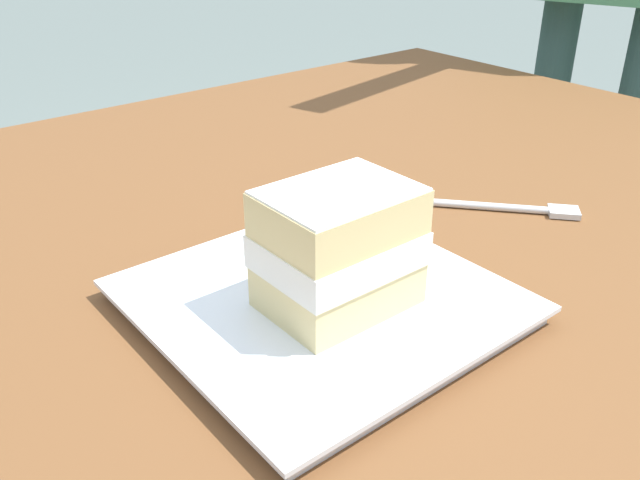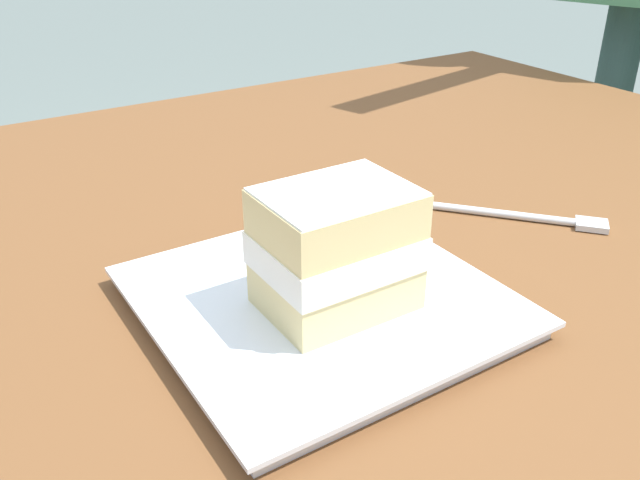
% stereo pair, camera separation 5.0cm
% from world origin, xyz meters
% --- Properties ---
extents(patio_table, '(1.27, 0.94, 0.72)m').
position_xyz_m(patio_table, '(0.00, 0.00, 0.62)').
color(patio_table, brown).
rests_on(patio_table, ground).
extents(dessert_plate, '(0.26, 0.26, 0.02)m').
position_xyz_m(dessert_plate, '(-0.13, -0.15, 0.73)').
color(dessert_plate, white).
rests_on(dessert_plate, patio_table).
extents(cake_slice, '(0.11, 0.09, 0.09)m').
position_xyz_m(cake_slice, '(-0.13, -0.17, 0.78)').
color(cake_slice, '#EAD18C').
rests_on(cake_slice, dessert_plate).
extents(dessert_fork, '(0.12, 0.14, 0.01)m').
position_xyz_m(dessert_fork, '(0.13, -0.13, 0.72)').
color(dessert_fork, silver).
rests_on(dessert_fork, patio_table).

